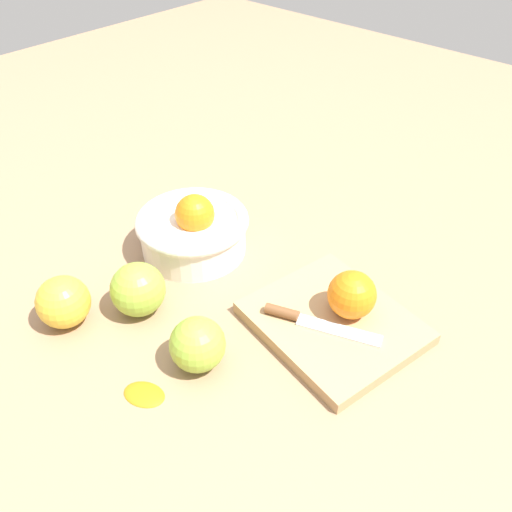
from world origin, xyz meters
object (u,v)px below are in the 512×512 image
bowl (193,230)px  knife (306,320)px  apple_front_right (198,344)px  orange_on_board (352,295)px  cutting_board (333,323)px  apple_front_left_2 (138,289)px  apple_front_left (63,302)px

bowl → knife: bearing=-5.2°
bowl → apple_front_right: (0.17, -0.15, -0.00)m
bowl → orange_on_board: bearing=6.8°
cutting_board → orange_on_board: 0.05m
bowl → apple_front_right: size_ratio=2.49×
apple_front_left_2 → apple_front_right: (0.13, -0.01, -0.00)m
knife → orange_on_board: bearing=59.6°
orange_on_board → apple_front_left_2: orange_on_board is taller
apple_front_left_2 → apple_front_right: 0.13m
orange_on_board → apple_front_left_2: 0.28m
orange_on_board → apple_front_right: 0.21m
bowl → apple_front_left_2: bearing=-72.9°
knife → apple_front_left_2: apple_front_left_2 is taller
knife → apple_front_right: 0.15m
apple_front_left_2 → orange_on_board: bearing=37.5°
knife → apple_front_right: size_ratio=2.18×
cutting_board → knife: (-0.02, -0.03, 0.01)m
apple_front_left → orange_on_board: bearing=42.1°
orange_on_board → apple_front_right: bearing=-117.5°
orange_on_board → apple_front_left: (-0.28, -0.25, -0.01)m
cutting_board → apple_front_left_2: apple_front_left_2 is taller
cutting_board → knife: knife is taller
apple_front_left → apple_front_left_2: (0.05, 0.08, 0.00)m
apple_front_right → apple_front_left_2: bearing=174.9°
apple_front_left → apple_front_right: bearing=20.4°
bowl → apple_front_right: bearing=-41.4°
cutting_board → apple_front_left: 0.36m
cutting_board → apple_front_left: (-0.27, -0.23, 0.03)m
apple_front_right → cutting_board: bearing=61.7°
knife → apple_front_left: bearing=-141.3°
cutting_board → knife: 0.04m
bowl → knife: 0.24m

